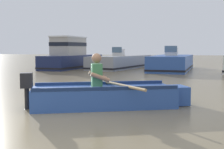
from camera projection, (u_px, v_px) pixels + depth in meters
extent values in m
plane|color=#7A6B4C|center=(43.00, 117.00, 5.78)|extent=(120.00, 120.00, 0.00)
cube|color=#2D519E|center=(103.00, 97.00, 6.78)|extent=(3.27, 2.35, 0.44)
cube|color=#2D519E|center=(177.00, 95.00, 7.07)|extent=(0.62, 0.72, 0.42)
cube|color=navy|center=(100.00, 83.00, 7.26)|extent=(2.76, 1.41, 0.08)
cube|color=navy|center=(107.00, 89.00, 6.26)|extent=(2.76, 1.41, 0.08)
cube|color=#3C62B2|center=(99.00, 89.00, 6.75)|extent=(0.70, 1.03, 0.06)
cylinder|color=black|center=(27.00, 97.00, 6.51)|extent=(0.13, 0.13, 0.54)
cube|color=black|center=(27.00, 80.00, 6.48)|extent=(0.34, 0.36, 0.32)
cube|color=#3F7F4C|center=(97.00, 76.00, 6.72)|extent=(0.35, 0.40, 0.52)
sphere|color=#9E7051|center=(97.00, 58.00, 6.69)|extent=(0.22, 0.22, 0.22)
cylinder|color=#9E7051|center=(98.00, 76.00, 6.94)|extent=(0.42, 0.27, 0.23)
cylinder|color=#9E7051|center=(100.00, 77.00, 6.51)|extent=(0.42, 0.27, 0.23)
cylinder|color=tan|center=(120.00, 85.00, 6.67)|extent=(1.43, 1.48, 0.06)
cube|color=#19234C|center=(73.00, 62.00, 20.38)|extent=(2.18, 6.11, 0.87)
cube|color=black|center=(73.00, 66.00, 20.40)|extent=(2.22, 6.15, 0.10)
cube|color=#B2ADA3|center=(69.00, 47.00, 19.79)|extent=(1.53, 2.61, 1.15)
cube|color=black|center=(69.00, 44.00, 19.78)|extent=(1.56, 2.65, 0.24)
cube|color=white|center=(68.00, 37.00, 19.74)|extent=(1.61, 2.75, 0.08)
cube|color=gray|center=(122.00, 62.00, 20.48)|extent=(3.03, 6.85, 0.83)
cube|color=black|center=(122.00, 66.00, 20.51)|extent=(3.08, 6.89, 0.10)
cube|color=silver|center=(119.00, 53.00, 19.99)|extent=(0.76, 0.61, 0.44)
cube|color=slate|center=(117.00, 50.00, 19.74)|extent=(0.68, 0.15, 0.36)
cube|color=#2D519E|center=(172.00, 63.00, 18.59)|extent=(2.26, 6.36, 0.89)
cube|color=black|center=(172.00, 67.00, 18.62)|extent=(2.30, 6.40, 0.10)
cube|color=silver|center=(171.00, 52.00, 18.09)|extent=(0.74, 0.52, 0.44)
cube|color=slate|center=(171.00, 49.00, 17.83)|extent=(0.73, 0.06, 0.36)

